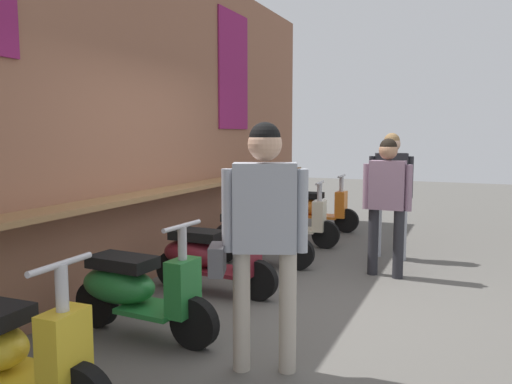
{
  "coord_description": "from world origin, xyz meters",
  "views": [
    {
      "loc": [
        -4.52,
        -1.41,
        1.64
      ],
      "look_at": [
        1.94,
        1.36,
        0.84
      ],
      "focal_mm": 35.65,
      "sensor_mm": 36.0,
      "label": 1
    }
  ],
  "objects_px": {
    "shopper_with_handbag": "(262,221)",
    "scooter_yellow": "(0,350)",
    "scooter_cream": "(287,220)",
    "scooter_maroon": "(208,256)",
    "scooter_orange": "(313,208)",
    "scooter_black": "(254,235)",
    "scooter_green": "(135,289)",
    "shopper_browsing": "(387,193)",
    "shopper_passing": "(391,182)"
  },
  "relations": [
    {
      "from": "shopper_with_handbag",
      "to": "scooter_yellow",
      "type": "bearing_deg",
      "value": -68.59
    },
    {
      "from": "scooter_yellow",
      "to": "scooter_cream",
      "type": "bearing_deg",
      "value": 88.5
    },
    {
      "from": "scooter_maroon",
      "to": "scooter_orange",
      "type": "bearing_deg",
      "value": 91.98
    },
    {
      "from": "scooter_black",
      "to": "scooter_green",
      "type": "bearing_deg",
      "value": -91.68
    },
    {
      "from": "shopper_browsing",
      "to": "shopper_with_handbag",
      "type": "bearing_deg",
      "value": -7.97
    },
    {
      "from": "scooter_black",
      "to": "shopper_browsing",
      "type": "xyz_separation_m",
      "value": [
        0.14,
        -1.6,
        0.59
      ]
    },
    {
      "from": "scooter_cream",
      "to": "shopper_with_handbag",
      "type": "distance_m",
      "value": 4.09
    },
    {
      "from": "scooter_green",
      "to": "scooter_black",
      "type": "xyz_separation_m",
      "value": [
        2.44,
        0.0,
        0.0
      ]
    },
    {
      "from": "scooter_black",
      "to": "scooter_cream",
      "type": "height_order",
      "value": "same"
    },
    {
      "from": "scooter_yellow",
      "to": "scooter_orange",
      "type": "distance_m",
      "value": 6.31
    },
    {
      "from": "scooter_black",
      "to": "shopper_with_handbag",
      "type": "distance_m",
      "value": 2.95
    },
    {
      "from": "scooter_maroon",
      "to": "scooter_cream",
      "type": "xyz_separation_m",
      "value": [
        2.44,
        -0.0,
        0.0
      ]
    },
    {
      "from": "scooter_green",
      "to": "shopper_passing",
      "type": "height_order",
      "value": "shopper_passing"
    },
    {
      "from": "scooter_black",
      "to": "shopper_passing",
      "type": "relative_size",
      "value": 0.84
    },
    {
      "from": "scooter_maroon",
      "to": "scooter_black",
      "type": "height_order",
      "value": "same"
    },
    {
      "from": "scooter_black",
      "to": "shopper_browsing",
      "type": "height_order",
      "value": "shopper_browsing"
    },
    {
      "from": "scooter_orange",
      "to": "shopper_browsing",
      "type": "height_order",
      "value": "shopper_browsing"
    },
    {
      "from": "scooter_black",
      "to": "scooter_cream",
      "type": "distance_m",
      "value": 1.24
    },
    {
      "from": "scooter_black",
      "to": "scooter_orange",
      "type": "relative_size",
      "value": 1.0
    },
    {
      "from": "scooter_orange",
      "to": "shopper_passing",
      "type": "height_order",
      "value": "shopper_passing"
    },
    {
      "from": "scooter_cream",
      "to": "shopper_with_handbag",
      "type": "height_order",
      "value": "shopper_with_handbag"
    },
    {
      "from": "scooter_cream",
      "to": "shopper_with_handbag",
      "type": "bearing_deg",
      "value": -77.07
    },
    {
      "from": "scooter_cream",
      "to": "scooter_black",
      "type": "bearing_deg",
      "value": -94.37
    },
    {
      "from": "scooter_green",
      "to": "scooter_maroon",
      "type": "distance_m",
      "value": 1.24
    },
    {
      "from": "shopper_browsing",
      "to": "shopper_passing",
      "type": "relative_size",
      "value": 0.96
    },
    {
      "from": "scooter_yellow",
      "to": "scooter_black",
      "type": "bearing_deg",
      "value": 88.5
    },
    {
      "from": "scooter_maroon",
      "to": "scooter_orange",
      "type": "relative_size",
      "value": 1.0
    },
    {
      "from": "scooter_orange",
      "to": "scooter_black",
      "type": "bearing_deg",
      "value": -90.89
    },
    {
      "from": "scooter_yellow",
      "to": "shopper_passing",
      "type": "bearing_deg",
      "value": 70.99
    },
    {
      "from": "scooter_cream",
      "to": "shopper_with_handbag",
      "type": "relative_size",
      "value": 0.81
    },
    {
      "from": "scooter_maroon",
      "to": "scooter_cream",
      "type": "relative_size",
      "value": 1.0
    },
    {
      "from": "scooter_cream",
      "to": "scooter_orange",
      "type": "xyz_separation_m",
      "value": [
        1.34,
        0.0,
        0.0
      ]
    },
    {
      "from": "scooter_yellow",
      "to": "shopper_browsing",
      "type": "bearing_deg",
      "value": 66.01
    },
    {
      "from": "scooter_black",
      "to": "shopper_browsing",
      "type": "distance_m",
      "value": 1.71
    },
    {
      "from": "scooter_maroon",
      "to": "shopper_passing",
      "type": "distance_m",
      "value": 2.79
    },
    {
      "from": "scooter_yellow",
      "to": "shopper_with_handbag",
      "type": "relative_size",
      "value": 0.81
    },
    {
      "from": "scooter_yellow",
      "to": "shopper_passing",
      "type": "distance_m",
      "value": 5.05
    },
    {
      "from": "scooter_green",
      "to": "shopper_passing",
      "type": "xyz_separation_m",
      "value": [
        3.5,
        -1.51,
        0.63
      ]
    },
    {
      "from": "shopper_passing",
      "to": "scooter_black",
      "type": "bearing_deg",
      "value": 111.39
    },
    {
      "from": "shopper_browsing",
      "to": "scooter_green",
      "type": "bearing_deg",
      "value": -31.45
    },
    {
      "from": "shopper_passing",
      "to": "scooter_cream",
      "type": "bearing_deg",
      "value": 69.43
    },
    {
      "from": "scooter_maroon",
      "to": "scooter_black",
      "type": "xyz_separation_m",
      "value": [
        1.2,
        0.0,
        0.0
      ]
    },
    {
      "from": "scooter_maroon",
      "to": "shopper_with_handbag",
      "type": "bearing_deg",
      "value": -47.61
    },
    {
      "from": "scooter_green",
      "to": "shopper_browsing",
      "type": "xyz_separation_m",
      "value": [
        2.59,
        -1.6,
        0.59
      ]
    },
    {
      "from": "scooter_orange",
      "to": "shopper_with_handbag",
      "type": "relative_size",
      "value": 0.81
    },
    {
      "from": "scooter_yellow",
      "to": "shopper_passing",
      "type": "xyz_separation_m",
      "value": [
        4.78,
        -1.51,
        0.63
      ]
    },
    {
      "from": "scooter_orange",
      "to": "shopper_browsing",
      "type": "xyz_separation_m",
      "value": [
        -2.43,
        -1.6,
        0.59
      ]
    },
    {
      "from": "scooter_cream",
      "to": "scooter_orange",
      "type": "relative_size",
      "value": 1.0
    },
    {
      "from": "scooter_black",
      "to": "shopper_with_handbag",
      "type": "bearing_deg",
      "value": -67.02
    },
    {
      "from": "scooter_black",
      "to": "scooter_maroon",
      "type": "bearing_deg",
      "value": -91.68
    }
  ]
}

